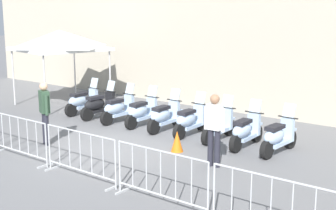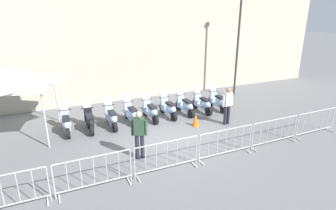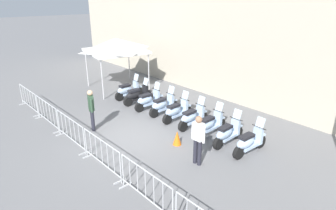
# 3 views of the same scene
# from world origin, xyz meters

# --- Properties ---
(ground_plane) EXTENTS (120.00, 120.00, 0.00)m
(ground_plane) POSITION_xyz_m (0.00, 0.00, 0.00)
(ground_plane) COLOR slate
(building_facade) EXTENTS (27.93, 7.81, 11.15)m
(building_facade) POSITION_xyz_m (-1.41, 7.09, 5.58)
(building_facade) COLOR #B2A893
(building_facade) RESTS_ON ground
(motorcycle_0) EXTENTS (0.66, 1.72, 1.24)m
(motorcycle_0) POSITION_xyz_m (-4.15, 1.63, 0.45)
(motorcycle_0) COLOR black
(motorcycle_0) RESTS_ON ground
(motorcycle_1) EXTENTS (0.63, 1.72, 1.24)m
(motorcycle_1) POSITION_xyz_m (-3.21, 1.71, 0.45)
(motorcycle_1) COLOR black
(motorcycle_1) RESTS_ON ground
(motorcycle_2) EXTENTS (0.67, 1.71, 1.24)m
(motorcycle_2) POSITION_xyz_m (-2.29, 1.87, 0.45)
(motorcycle_2) COLOR black
(motorcycle_2) RESTS_ON ground
(motorcycle_3) EXTENTS (0.72, 1.70, 1.24)m
(motorcycle_3) POSITION_xyz_m (-1.38, 2.15, 0.45)
(motorcycle_3) COLOR black
(motorcycle_3) RESTS_ON ground
(motorcycle_4) EXTENTS (0.71, 1.71, 1.24)m
(motorcycle_4) POSITION_xyz_m (-0.46, 2.30, 0.45)
(motorcycle_4) COLOR black
(motorcycle_4) RESTS_ON ground
(motorcycle_5) EXTENTS (0.71, 1.71, 1.24)m
(motorcycle_5) POSITION_xyz_m (0.46, 2.50, 0.45)
(motorcycle_5) COLOR black
(motorcycle_5) RESTS_ON ground
(motorcycle_6) EXTENTS (0.71, 1.71, 1.24)m
(motorcycle_6) POSITION_xyz_m (1.38, 2.71, 0.45)
(motorcycle_6) COLOR black
(motorcycle_6) RESTS_ON ground
(motorcycle_7) EXTENTS (0.71, 1.71, 1.24)m
(motorcycle_7) POSITION_xyz_m (2.32, 2.79, 0.45)
(motorcycle_7) COLOR black
(motorcycle_7) RESTS_ON ground
(motorcycle_8) EXTENTS (0.62, 1.72, 1.24)m
(motorcycle_8) POSITION_xyz_m (3.23, 2.97, 0.45)
(motorcycle_8) COLOR black
(motorcycle_8) RESTS_ON ground
(barrier_segment_0) EXTENTS (2.13, 0.82, 1.07)m
(barrier_segment_0) POSITION_xyz_m (-5.13, -3.06, 0.53)
(barrier_segment_0) COLOR #B2B5B7
(barrier_segment_0) RESTS_ON ground
(barrier_segment_1) EXTENTS (2.13, 0.82, 1.07)m
(barrier_segment_1) POSITION_xyz_m (-2.92, -2.62, 0.53)
(barrier_segment_1) COLOR #B2B5B7
(barrier_segment_1) RESTS_ON ground
(barrier_segment_2) EXTENTS (2.13, 0.82, 1.07)m
(barrier_segment_2) POSITION_xyz_m (-0.71, -2.18, 0.53)
(barrier_segment_2) COLOR #B2B5B7
(barrier_segment_2) RESTS_ON ground
(barrier_segment_3) EXTENTS (2.13, 0.82, 1.07)m
(barrier_segment_3) POSITION_xyz_m (1.49, -1.74, 0.53)
(barrier_segment_3) COLOR #B2B5B7
(barrier_segment_3) RESTS_ON ground
(barrier_segment_4) EXTENTS (2.13, 0.82, 1.07)m
(barrier_segment_4) POSITION_xyz_m (3.70, -1.31, 0.53)
(barrier_segment_4) COLOR #B2B5B7
(barrier_segment_4) RESTS_ON ground
(barrier_segment_5) EXTENTS (2.13, 0.82, 1.07)m
(barrier_segment_5) POSITION_xyz_m (5.91, -0.87, 0.53)
(barrier_segment_5) COLOR #B2B5B7
(barrier_segment_5) RESTS_ON ground
(street_lamp) EXTENTS (0.36, 0.36, 5.98)m
(street_lamp) POSITION_xyz_m (5.31, 5.29, 3.60)
(street_lamp) COLOR #2D332D
(street_lamp) RESTS_ON ground
(officer_near_row_end) EXTENTS (0.54, 0.30, 1.73)m
(officer_near_row_end) POSITION_xyz_m (2.83, 1.04, 0.98)
(officer_near_row_end) COLOR #23232D
(officer_near_row_end) RESTS_ON ground
(officer_mid_plaza) EXTENTS (0.54, 0.29, 1.73)m
(officer_mid_plaza) POSITION_xyz_m (-1.43, -1.13, 0.98)
(officer_mid_plaza) COLOR #23232D
(officer_mid_plaza) RESTS_ON ground
(canopy_tent) EXTENTS (2.99, 2.99, 2.91)m
(canopy_tent) POSITION_xyz_m (-6.03, 1.81, 2.52)
(canopy_tent) COLOR silver
(canopy_tent) RESTS_ON ground
(traffic_cone) EXTENTS (0.32, 0.32, 0.55)m
(traffic_cone) POSITION_xyz_m (1.39, 1.17, 0.28)
(traffic_cone) COLOR orange
(traffic_cone) RESTS_ON ground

